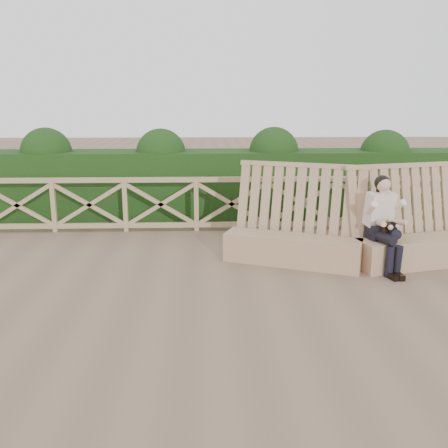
{
  "coord_description": "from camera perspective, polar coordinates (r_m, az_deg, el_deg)",
  "views": [
    {
      "loc": [
        -0.5,
        -6.39,
        2.59
      ],
      "look_at": [
        -0.26,
        0.4,
        0.9
      ],
      "focal_mm": 40.0,
      "sensor_mm": 36.0,
      "label": 1
    }
  ],
  "objects": [
    {
      "name": "woman",
      "position": [
        8.08,
        17.77,
        0.42
      ],
      "size": [
        0.51,
        0.93,
        1.48
      ],
      "rotation": [
        0.0,
        0.0,
        0.26
      ],
      "color": "black",
      "rests_on": "ground"
    },
    {
      "name": "hedge",
      "position": [
        11.25,
        0.55,
        4.55
      ],
      "size": [
        12.0,
        1.2,
        1.5
      ],
      "primitive_type": "cube",
      "color": "black",
      "rests_on": "ground"
    },
    {
      "name": "bench",
      "position": [
        8.36,
        14.89,
        -1.68
      ],
      "size": [
        4.3,
        1.52,
        1.6
      ],
      "rotation": [
        0.0,
        0.0,
        -0.06
      ],
      "color": "#987757",
      "rests_on": "ground"
    },
    {
      "name": "ground",
      "position": [
        6.91,
        2.29,
        -8.04
      ],
      "size": [
        60.0,
        60.0,
        0.0
      ],
      "primitive_type": "plane",
      "color": "brown",
      "rests_on": "ground"
    },
    {
      "name": "guardrail",
      "position": [
        10.11,
        0.85,
        2.34
      ],
      "size": [
        10.1,
        0.09,
        1.1
      ],
      "color": "#977A58",
      "rests_on": "ground"
    }
  ]
}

